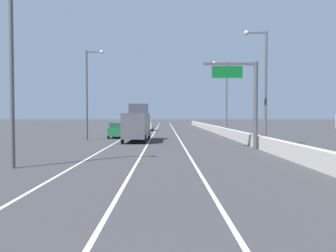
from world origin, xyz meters
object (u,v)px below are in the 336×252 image
at_px(lamp_post_left_near, 16,59).
at_px(lamp_post_left_mid, 89,89).
at_px(overhead_sign_gantry, 247,94).
at_px(lamp_post_right_third, 225,93).
at_px(car_silver_1, 148,125).
at_px(car_gray_3, 139,123).
at_px(car_green_2, 117,130).
at_px(box_truck, 137,124).
at_px(lamp_post_right_second, 263,81).
at_px(car_white_0, 134,124).

bearing_deg(lamp_post_left_near, lamp_post_left_mid, 92.06).
bearing_deg(overhead_sign_gantry, lamp_post_right_third, 85.49).
height_order(overhead_sign_gantry, car_silver_1, overhead_sign_gantry).
bearing_deg(car_gray_3, car_green_2, -90.02).
bearing_deg(lamp_post_left_mid, car_silver_1, 76.05).
bearing_deg(box_truck, car_green_2, 118.67).
distance_m(car_green_2, box_truck, 6.39).
xyz_separation_m(lamp_post_right_second, car_gray_3, (-15.00, 50.44, -5.09)).
height_order(lamp_post_right_third, car_gray_3, lamp_post_right_third).
xyz_separation_m(lamp_post_left_near, car_silver_1, (4.99, 44.90, -4.99)).
height_order(car_white_0, car_green_2, car_white_0).
bearing_deg(car_silver_1, lamp_post_left_near, -96.35).
distance_m(car_silver_1, box_truck, 25.57).
bearing_deg(lamp_post_right_second, overhead_sign_gantry, -136.66).
distance_m(lamp_post_right_third, car_white_0, 25.87).
height_order(car_green_2, car_gray_3, car_green_2).
relative_size(overhead_sign_gantry, lamp_post_left_mid, 0.71).
xyz_separation_m(car_silver_1, car_green_2, (-2.94, -20.00, -0.08)).
bearing_deg(car_white_0, car_gray_3, 89.29).
xyz_separation_m(lamp_post_left_near, lamp_post_left_mid, (-0.78, 21.66, 0.00)).
relative_size(lamp_post_right_second, lamp_post_left_near, 1.00).
height_order(lamp_post_left_mid, car_silver_1, lamp_post_left_mid).
relative_size(overhead_sign_gantry, car_white_0, 1.61).
bearing_deg(lamp_post_left_mid, lamp_post_left_near, -87.94).
bearing_deg(car_white_0, lamp_post_right_third, -54.19).
distance_m(lamp_post_right_third, car_silver_1, 19.56).
distance_m(lamp_post_right_second, car_white_0, 41.80).
distance_m(car_white_0, car_green_2, 25.79).
height_order(lamp_post_left_near, car_silver_1, lamp_post_left_near).
relative_size(lamp_post_right_second, car_silver_1, 2.22).
height_order(lamp_post_right_second, car_white_0, lamp_post_right_second).
xyz_separation_m(overhead_sign_gantry, car_white_0, (-13.29, 40.39, -3.70)).
xyz_separation_m(lamp_post_left_near, car_white_0, (1.92, 50.68, -5.01)).
height_order(lamp_post_right_second, lamp_post_left_near, same).
bearing_deg(box_truck, lamp_post_left_near, -104.72).
relative_size(car_white_0, car_gray_3, 1.10).
xyz_separation_m(lamp_post_left_mid, car_white_0, (2.70, 29.02, -5.01)).
bearing_deg(overhead_sign_gantry, car_gray_3, 104.13).
bearing_deg(car_gray_3, lamp_post_right_third, -65.58).
xyz_separation_m(lamp_post_right_second, car_green_2, (-15.02, 12.85, -5.07)).
distance_m(overhead_sign_gantry, car_white_0, 42.68).
relative_size(car_silver_1, box_truck, 0.57).
distance_m(lamp_post_left_mid, car_gray_3, 41.24).
xyz_separation_m(lamp_post_left_mid, car_gray_3, (2.84, 40.83, -5.09)).
bearing_deg(car_green_2, car_silver_1, 81.63).
height_order(lamp_post_left_near, car_gray_3, lamp_post_left_near).
relative_size(lamp_post_right_second, car_green_2, 2.38).
distance_m(overhead_sign_gantry, box_truck, 13.87).
xyz_separation_m(lamp_post_right_third, car_white_0, (-14.85, 20.58, -5.01)).
bearing_deg(car_silver_1, car_gray_3, 99.46).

